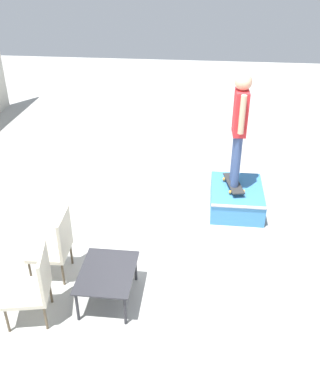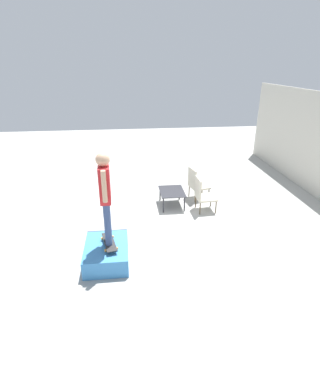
# 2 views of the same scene
# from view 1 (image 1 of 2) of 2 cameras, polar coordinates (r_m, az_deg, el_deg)

# --- Properties ---
(ground_plane) EXTENTS (24.00, 24.00, 0.00)m
(ground_plane) POSITION_cam_1_polar(r_m,az_deg,el_deg) (6.53, 0.80, -7.15)
(ground_plane) COLOR #A8A8A3
(skate_ramp_box) EXTENTS (1.20, 0.87, 0.40)m
(skate_ramp_box) POSITION_cam_1_polar(r_m,az_deg,el_deg) (7.44, 10.13, -0.78)
(skate_ramp_box) COLOR #3D84C6
(skate_ramp_box) RESTS_ON ground_plane
(skateboard_on_ramp) EXTENTS (0.75, 0.36, 0.07)m
(skateboard_on_ramp) POSITION_cam_1_polar(r_m,az_deg,el_deg) (7.32, 9.78, 1.14)
(skateboard_on_ramp) COLOR #2D2D2D
(skateboard_on_ramp) RESTS_ON skate_ramp_box
(person_skater) EXTENTS (0.57, 0.26, 1.84)m
(person_skater) POSITION_cam_1_polar(r_m,az_deg,el_deg) (6.86, 10.58, 9.29)
(person_skater) COLOR #384C7A
(person_skater) RESTS_ON skateboard_on_ramp
(coffee_table) EXTENTS (0.89, 0.68, 0.45)m
(coffee_table) POSITION_cam_1_polar(r_m,az_deg,el_deg) (5.45, -7.05, -10.85)
(coffee_table) COLOR #2D2D33
(coffee_table) RESTS_ON ground_plane
(patio_chair_left) EXTENTS (0.61, 0.61, 0.96)m
(patio_chair_left) POSITION_cam_1_polar(r_m,az_deg,el_deg) (5.33, -16.40, -11.75)
(patio_chair_left) COLOR brown
(patio_chair_left) RESTS_ON ground_plane
(patio_chair_right) EXTENTS (0.54, 0.54, 0.96)m
(patio_chair_right) POSITION_cam_1_polar(r_m,az_deg,el_deg) (5.89, -13.69, -6.75)
(patio_chair_right) COLOR brown
(patio_chair_right) RESTS_ON ground_plane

